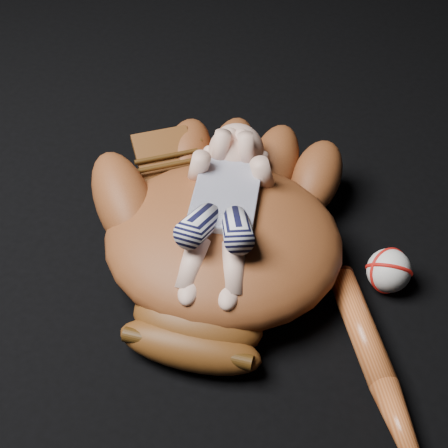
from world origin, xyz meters
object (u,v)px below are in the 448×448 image
object	(u,v)px
baseball	(389,271)
baseball_bat	(390,401)
baseball_glove	(223,232)
newborn_baby	(223,208)

from	to	relation	value
baseball	baseball_bat	bearing A→B (deg)	-83.42
baseball_glove	newborn_baby	bearing A→B (deg)	104.02
baseball_glove	baseball	world-z (taller)	baseball_glove
baseball_glove	baseball	bearing A→B (deg)	6.92
baseball_glove	baseball_bat	distance (m)	0.36
baseball	baseball_glove	bearing A→B (deg)	-173.12
baseball_glove	newborn_baby	distance (m)	0.05
baseball_glove	newborn_baby	xyz separation A→B (m)	(-0.00, 0.00, 0.05)
newborn_baby	baseball_bat	xyz separation A→B (m)	(0.29, -0.20, -0.11)
baseball_glove	newborn_baby	size ratio (longest dim) A/B	1.53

